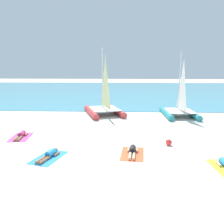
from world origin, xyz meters
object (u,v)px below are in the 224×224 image
(sunbather_leftmost, at_px, (21,135))
(sunbather_center_left, at_px, (49,154))
(sailboat_red, at_px, (104,105))
(beach_ball, at_px, (169,142))
(towel_center_right, at_px, (132,154))
(towel_center_left, at_px, (49,157))
(sunbather_center_right, at_px, (133,151))
(sailboat_teal, at_px, (180,107))
(towel_leftmost, at_px, (21,137))

(sunbather_leftmost, distance_m, sunbather_center_left, 4.06)
(sailboat_red, distance_m, beach_ball, 8.97)
(towel_center_right, bearing_deg, sunbather_center_left, -171.81)
(towel_center_left, bearing_deg, sunbather_center_right, 9.98)
(towel_center_left, relative_size, towel_center_right, 1.00)
(sunbather_center_right, height_order, beach_ball, beach_ball)
(towel_center_left, height_order, towel_center_right, same)
(towel_center_right, distance_m, sunbather_center_right, 0.14)
(sailboat_teal, bearing_deg, towel_leftmost, -150.78)
(sailboat_red, height_order, sunbather_center_left, sailboat_red)
(towel_center_left, bearing_deg, sailboat_red, 79.28)
(sunbather_center_left, bearing_deg, sunbather_leftmost, 147.65)
(sunbather_center_left, height_order, beach_ball, beach_ball)
(sunbather_leftmost, height_order, sunbather_center_left, same)
(sunbather_leftmost, distance_m, towel_center_left, 4.10)
(beach_ball, bearing_deg, sunbather_center_right, -148.39)
(towel_center_left, bearing_deg, beach_ball, 17.96)
(towel_leftmost, bearing_deg, sunbather_leftmost, 96.33)
(sunbather_leftmost, relative_size, sunbather_center_right, 1.00)
(sailboat_red, bearing_deg, towel_center_right, -95.68)
(sailboat_red, height_order, towel_leftmost, sailboat_red)
(towel_center_right, bearing_deg, sailboat_teal, 63.01)
(towel_leftmost, height_order, towel_center_right, same)
(sunbather_leftmost, relative_size, towel_center_right, 0.83)
(sailboat_red, xyz_separation_m, towel_leftmost, (-4.58, -6.86, -0.87))
(sailboat_red, xyz_separation_m, towel_center_left, (-1.87, -9.87, -0.87))
(sunbather_center_right, bearing_deg, sailboat_red, 108.54)
(towel_center_right, xyz_separation_m, sunbather_center_right, (0.01, 0.07, 0.13))
(sailboat_teal, xyz_separation_m, towel_center_right, (-4.45, -8.74, -0.81))
(beach_ball, bearing_deg, sunbather_center_left, -162.54)
(sailboat_red, relative_size, towel_center_right, 3.09)
(towel_center_left, relative_size, beach_ball, 5.48)
(towel_leftmost, distance_m, sunbather_center_right, 7.08)
(towel_center_left, xyz_separation_m, sunbather_center_left, (0.02, 0.06, 0.13))
(sailboat_teal, xyz_separation_m, sunbather_center_left, (-8.41, -9.31, -0.68))
(towel_leftmost, distance_m, towel_center_left, 4.04)
(towel_center_right, bearing_deg, towel_center_left, -170.94)
(sailboat_red, distance_m, sailboat_teal, 6.58)
(sailboat_red, distance_m, towel_leftmost, 8.29)
(sailboat_teal, relative_size, towel_center_right, 2.87)
(sailboat_red, relative_size, beach_ball, 16.95)
(sunbather_leftmost, distance_m, beach_ball, 8.80)
(towel_leftmost, xyz_separation_m, sunbather_center_left, (2.73, -2.94, 0.13))
(sailboat_teal, distance_m, towel_center_right, 9.84)
(sailboat_teal, relative_size, sunbather_center_left, 3.52)
(sailboat_teal, distance_m, towel_center_left, 12.63)
(sunbather_center_left, distance_m, beach_ball, 6.29)
(sunbather_center_left, bearing_deg, sunbather_center_right, 24.49)
(sunbather_center_left, relative_size, sunbather_center_right, 0.99)
(sailboat_teal, height_order, sunbather_center_left, sailboat_teal)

